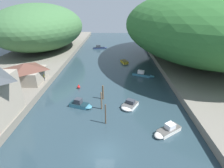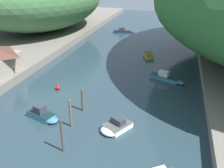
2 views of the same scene
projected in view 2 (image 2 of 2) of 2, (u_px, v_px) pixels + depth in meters
name	position (u px, v px, depth m)	size (l,w,h in m)	color
water_surface	(122.00, 65.00, 44.84)	(130.00, 130.00, 0.00)	#283D47
left_bank	(5.00, 51.00, 50.32)	(22.00, 120.00, 1.31)	slate
boat_mid_channel	(124.00, 31.00, 66.91)	(5.87, 2.33, 1.48)	navy
boat_near_quay	(167.00, 78.00, 38.30)	(5.58, 3.20, 1.46)	teal
boat_cabin_cruiser	(44.00, 115.00, 28.55)	(4.40, 2.67, 1.58)	teal
boat_red_skiff	(148.00, 55.00, 49.14)	(2.69, 4.12, 0.70)	gold
boat_yellow_tender	(115.00, 126.00, 26.61)	(3.52, 4.04, 1.32)	white
mooring_post_nearest	(62.00, 136.00, 22.93)	(0.20, 0.20, 3.45)	#4C3D2D
mooring_post_second	(70.00, 113.00, 26.69)	(0.26, 0.26, 3.33)	brown
mooring_post_middle	(82.00, 100.00, 29.84)	(0.31, 0.31, 2.91)	brown
channel_buoy_near	(58.00, 87.00, 35.50)	(0.66, 0.66, 0.99)	red
person_on_quay	(13.00, 64.00, 38.69)	(0.31, 0.42, 1.69)	#282D3D
person_by_boathouse	(13.00, 67.00, 37.38)	(0.34, 0.43, 1.69)	#282D3D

